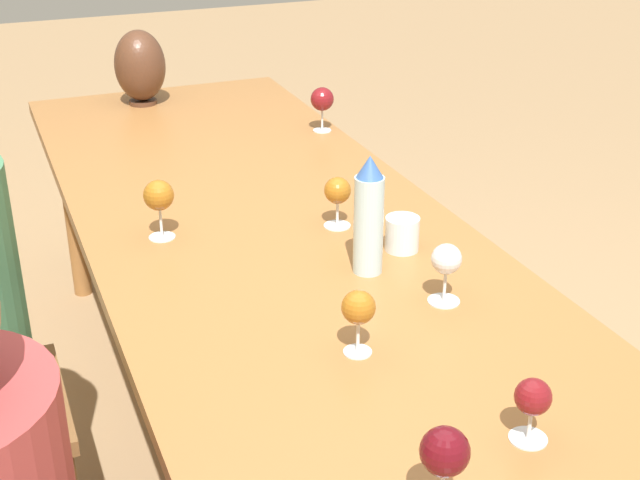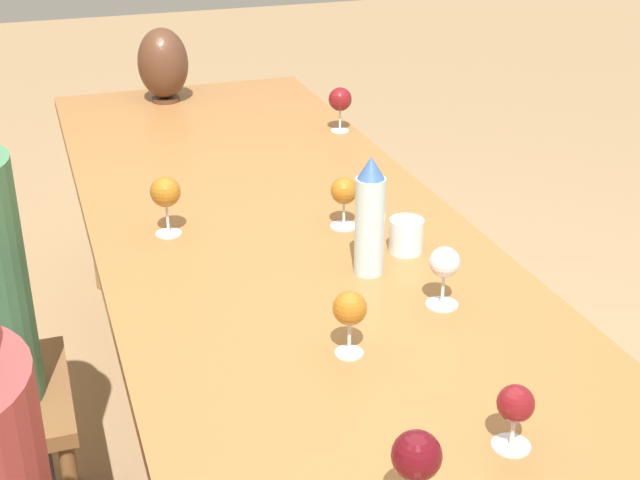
% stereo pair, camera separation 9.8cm
% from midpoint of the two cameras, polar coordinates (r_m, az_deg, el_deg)
% --- Properties ---
extents(dining_table, '(3.14, 0.93, 0.76)m').
position_cam_midpoint_polar(dining_table, '(2.13, 0.19, -2.53)').
color(dining_table, '#936033').
rests_on(dining_table, ground_plane).
extents(water_bottle, '(0.07, 0.07, 0.28)m').
position_cam_midpoint_polar(water_bottle, '(1.98, 4.63, 1.41)').
color(water_bottle, '#ADCCD6').
rests_on(water_bottle, dining_table).
extents(water_tumbler, '(0.08, 0.08, 0.08)m').
position_cam_midpoint_polar(water_tumbler, '(2.13, 6.85, 0.26)').
color(water_tumbler, silver).
rests_on(water_tumbler, dining_table).
extents(vase, '(0.18, 0.18, 0.27)m').
position_cam_midpoint_polar(vase, '(3.31, -9.17, 11.07)').
color(vase, '#4C2D1E').
rests_on(vase, dining_table).
extents(wine_glass_0, '(0.07, 0.07, 0.12)m').
position_cam_midpoint_polar(wine_glass_0, '(1.50, 14.26, -10.28)').
color(wine_glass_0, silver).
rests_on(wine_glass_0, dining_table).
extents(wine_glass_1, '(0.07, 0.07, 0.15)m').
position_cam_midpoint_polar(wine_glass_1, '(1.32, 8.37, -13.64)').
color(wine_glass_1, silver).
rests_on(wine_glass_1, dining_table).
extents(wine_glass_2, '(0.08, 0.08, 0.15)m').
position_cam_midpoint_polar(wine_glass_2, '(2.20, -8.61, 2.96)').
color(wine_glass_2, silver).
rests_on(wine_glass_2, dining_table).
extents(wine_glass_3, '(0.07, 0.07, 0.13)m').
position_cam_midpoint_polar(wine_glass_3, '(1.69, 3.58, -4.51)').
color(wine_glass_3, silver).
rests_on(wine_glass_3, dining_table).
extents(wine_glass_4, '(0.07, 0.07, 0.13)m').
position_cam_midpoint_polar(wine_glass_4, '(1.88, 9.45, -1.57)').
color(wine_glass_4, silver).
rests_on(wine_glass_4, dining_table).
extents(wine_glass_5, '(0.07, 0.07, 0.13)m').
position_cam_midpoint_polar(wine_glass_5, '(2.22, 2.81, 3.04)').
color(wine_glass_5, silver).
rests_on(wine_glass_5, dining_table).
extents(wine_glass_6, '(0.08, 0.08, 0.15)m').
position_cam_midpoint_polar(wine_glass_6, '(2.95, 2.26, 8.93)').
color(wine_glass_6, silver).
rests_on(wine_glass_6, dining_table).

